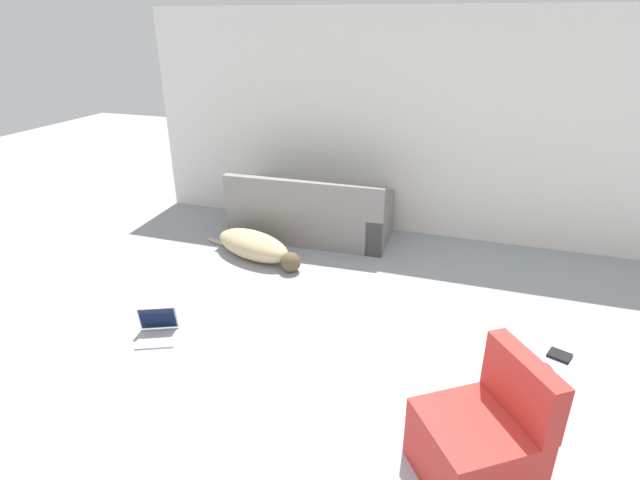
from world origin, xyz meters
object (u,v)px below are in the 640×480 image
Objects in this scene: book_black at (560,355)px; laptop_open at (157,327)px; dog at (255,246)px; side_chair at (481,440)px; couch at (310,216)px; cat at (542,379)px.

laptop_open is at bearing -166.67° from book_black.
dog is 1.67m from laptop_open.
dog is 3.44m from side_chair.
couch is 4.65× the size of laptop_open.
side_chair is (-0.43, -0.99, 0.21)m from cat.
couch reaches higher than dog.
cat is 2.49× the size of book_black.
cat is at bearing 121.03° from side_chair.
dog is at bearing -110.43° from cat.
cat is at bearing -4.59° from dog.
cat is 0.47m from book_black.
laptop_open is at bearing -138.64° from side_chair.
side_chair is (2.55, -2.30, 0.12)m from dog.
book_black is (3.15, -0.88, -0.14)m from dog.
book_black is (3.30, 0.78, -0.07)m from laptop_open.
side_chair is at bearing -38.22° from laptop_open.
couch is at bearing 52.64° from laptop_open.
laptop_open reaches higher than book_black.
side_chair is (2.70, -0.64, 0.19)m from laptop_open.
book_black is (2.76, -1.68, -0.26)m from couch.
couch is 9.47× the size of book_black.
laptop_open is (-3.13, -0.35, 0.02)m from cat.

